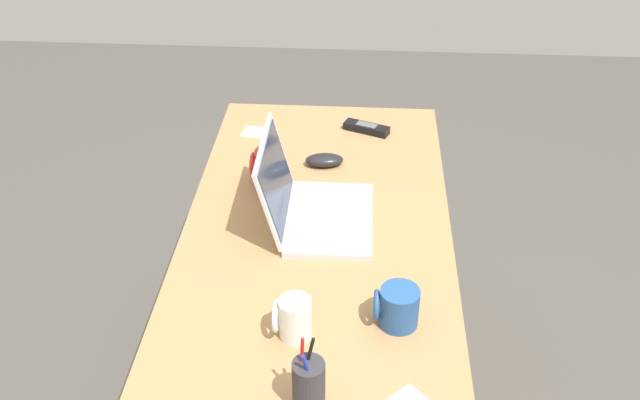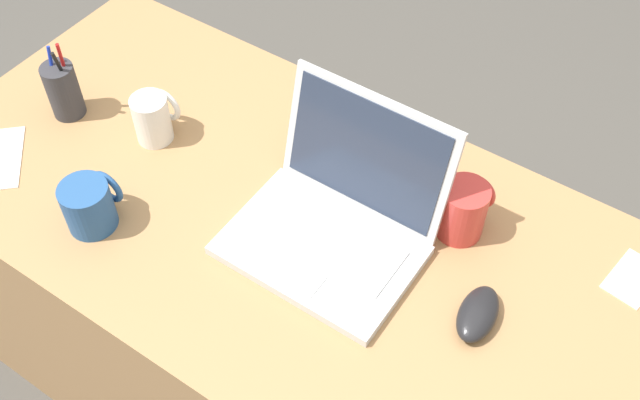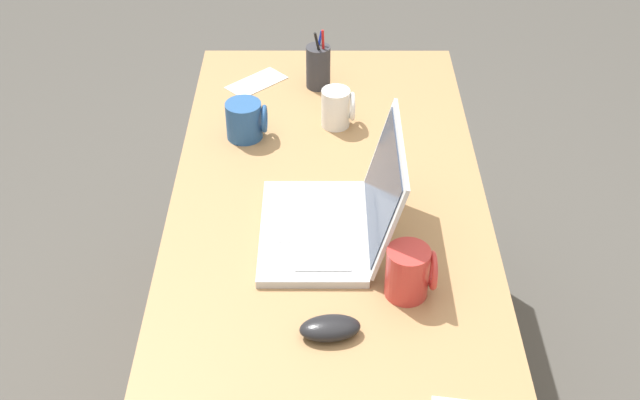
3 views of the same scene
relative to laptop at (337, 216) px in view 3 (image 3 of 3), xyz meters
The scene contains 8 objects.
desk 0.42m from the laptop, 167.88° to the right, with size 1.49×0.71×0.73m, color #A87C4F.
laptop is the anchor object (origin of this frame).
computer_mouse 0.29m from the laptop, ahead, with size 0.06×0.11×0.04m, color black.
coffee_mug_white 0.43m from the laptop, 149.81° to the right, with size 0.09×0.10×0.09m.
coffee_mug_tall 0.43m from the laptop, behind, with size 0.07×0.08×0.10m.
coffee_mug_spare 0.22m from the laptop, 38.01° to the left, with size 0.08×0.10×0.11m.
pen_holder 0.62m from the laptop, behind, with size 0.06×0.06×0.17m.
paper_note_left 0.67m from the laptop, 161.82° to the right, with size 0.08×0.16×0.00m, color white.
Camera 3 is at (1.42, -0.02, 1.88)m, focal length 46.73 mm.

